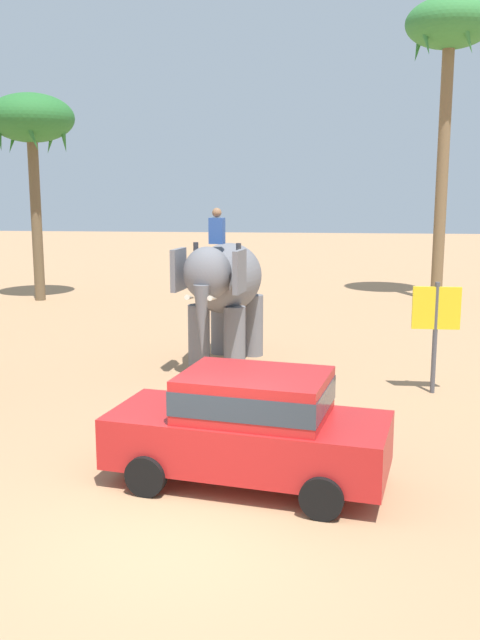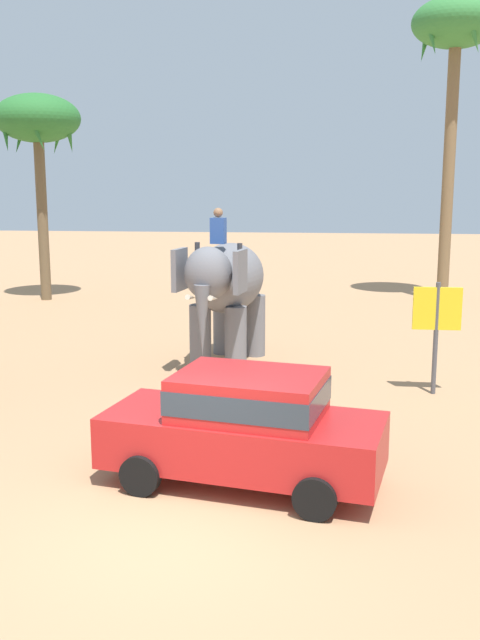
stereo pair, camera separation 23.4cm
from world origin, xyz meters
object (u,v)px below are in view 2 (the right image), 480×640
Objects in this scene: elephant_with_mahout at (226,285)px; palm_tree_left_of_road at (38,124)px; car_sedan_foreground at (245,424)px; palm_tree_near_hut at (456,37)px; signboard_yellow at (437,316)px.

elephant_with_mahout is 0.51× the size of palm_tree_left_of_road.
palm_tree_left_of_road is (-8.41, 9.46, 4.67)m from elephant_with_mahout.
palm_tree_near_hut is at bearing 72.51° from car_sedan_foreground.
car_sedan_foreground is 1.09× the size of elephant_with_mahout.
signboard_yellow is at bearing -22.58° from elephant_with_mahout.
palm_tree_near_hut is 15.23m from signboard_yellow.
palm_tree_near_hut is 15.67m from palm_tree_left_of_road.
palm_tree_near_hut is 1.42× the size of palm_tree_left_of_road.
car_sedan_foreground is 1.81× the size of signboard_yellow.
car_sedan_foreground is at bearing -124.12° from signboard_yellow.
signboard_yellow is (3.48, 5.14, 0.76)m from car_sedan_foreground.
elephant_with_mahout is (-1.26, 7.11, 1.06)m from car_sedan_foreground.
car_sedan_foreground is 6.25m from signboard_yellow.
palm_tree_near_hut is 4.61× the size of signboard_yellow.
palm_tree_near_hut reaches higher than elephant_with_mahout.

